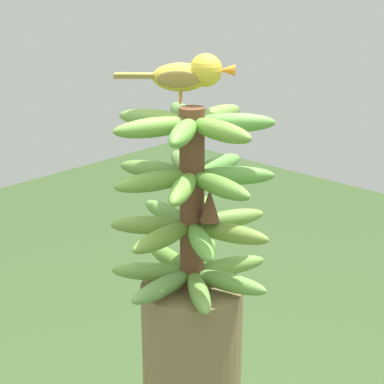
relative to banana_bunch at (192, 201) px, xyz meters
name	(u,v)px	position (x,y,z in m)	size (l,w,h in m)	color
banana_bunch	(192,201)	(0.00, 0.00, 0.00)	(0.30, 0.31, 0.34)	brown
perched_bird	(190,74)	(0.03, 0.03, 0.22)	(0.16, 0.18, 0.09)	#C68933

